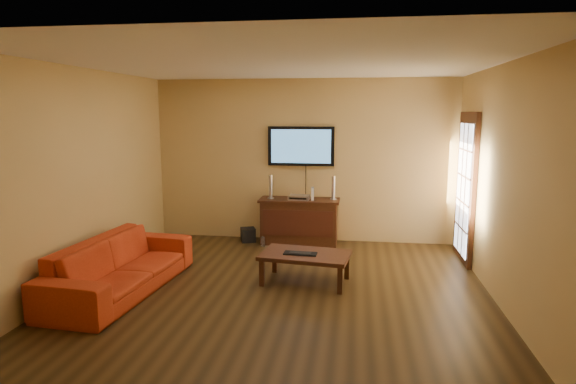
% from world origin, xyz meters
% --- Properties ---
extents(ground_plane, '(5.00, 5.00, 0.00)m').
position_xyz_m(ground_plane, '(0.00, 0.00, 0.00)').
color(ground_plane, black).
rests_on(ground_plane, ground).
extents(room_walls, '(5.00, 5.00, 5.00)m').
position_xyz_m(room_walls, '(0.00, 0.62, 1.69)').
color(room_walls, tan).
rests_on(room_walls, ground).
extents(french_door, '(0.07, 1.02, 2.22)m').
position_xyz_m(french_door, '(2.46, 1.70, 1.05)').
color(french_door, '#33170B').
rests_on(french_door, ground).
extents(media_console, '(1.31, 0.50, 0.74)m').
position_xyz_m(media_console, '(-0.03, 2.24, 0.37)').
color(media_console, '#33170B').
rests_on(media_console, ground).
extents(television, '(1.10, 0.08, 0.65)m').
position_xyz_m(television, '(-0.03, 2.45, 1.60)').
color(television, black).
rests_on(television, ground).
extents(coffee_table, '(1.18, 0.80, 0.39)m').
position_xyz_m(coffee_table, '(0.26, 0.39, 0.34)').
color(coffee_table, '#33170B').
rests_on(coffee_table, ground).
extents(sofa, '(0.83, 2.26, 0.87)m').
position_xyz_m(sofa, '(-1.91, -0.23, 0.43)').
color(sofa, '#B23213').
rests_on(sofa, ground).
extents(speaker_left, '(0.11, 0.11, 0.39)m').
position_xyz_m(speaker_left, '(-0.51, 2.22, 0.92)').
color(speaker_left, silver).
rests_on(speaker_left, media_console).
extents(speaker_right, '(0.11, 0.11, 0.39)m').
position_xyz_m(speaker_right, '(0.52, 2.28, 0.92)').
color(speaker_right, silver).
rests_on(speaker_right, media_console).
extents(av_receiver, '(0.35, 0.26, 0.08)m').
position_xyz_m(av_receiver, '(-0.03, 2.20, 0.78)').
color(av_receiver, silver).
rests_on(av_receiver, media_console).
extents(game_console, '(0.05, 0.15, 0.20)m').
position_xyz_m(game_console, '(0.19, 2.22, 0.84)').
color(game_console, white).
rests_on(game_console, media_console).
extents(subwoofer, '(0.30, 0.30, 0.23)m').
position_xyz_m(subwoofer, '(-0.90, 2.22, 0.12)').
color(subwoofer, black).
rests_on(subwoofer, ground).
extents(bottle, '(0.06, 0.06, 0.18)m').
position_xyz_m(bottle, '(-0.59, 1.93, 0.08)').
color(bottle, white).
rests_on(bottle, ground).
extents(keyboard, '(0.42, 0.18, 0.02)m').
position_xyz_m(keyboard, '(0.21, 0.34, 0.40)').
color(keyboard, black).
rests_on(keyboard, coffee_table).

